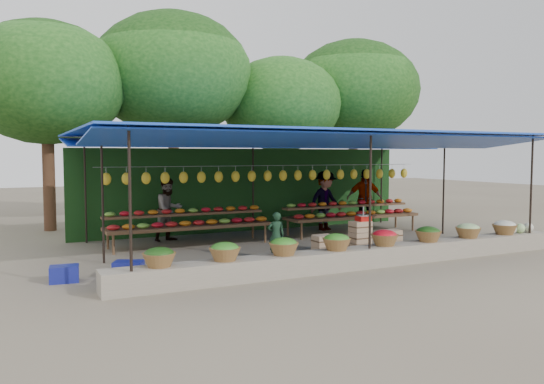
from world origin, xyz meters
name	(u,v)px	position (x,y,z in m)	size (l,w,h in m)	color
ground	(300,246)	(0.00, 0.00, 0.00)	(60.00, 60.00, 0.00)	#675B4C
stone_curb	(365,257)	(0.00, -2.75, 0.20)	(10.60, 0.55, 0.40)	gray
stall_canopy	(299,141)	(0.00, 0.07, 2.67)	(10.80, 6.60, 2.82)	black
produce_baskets	(361,240)	(-0.10, -2.75, 0.56)	(8.98, 0.58, 0.34)	brown
netting_backdrop	(250,190)	(0.00, 3.15, 1.25)	(10.60, 0.06, 2.50)	#1A4719
tree_row	(229,87)	(0.50, 6.09, 4.70)	(16.51, 5.50, 7.12)	#3B2615
fruit_table_left	(189,222)	(-2.49, 1.35, 0.61)	(4.21, 0.95, 0.93)	#4F2E1F
fruit_table_right	(352,212)	(2.51, 1.35, 0.61)	(4.21, 0.95, 0.93)	#4F2E1F
crate_counter	(359,241)	(0.72, -1.54, 0.31)	(2.36, 0.35, 0.77)	tan
weighing_scale	(363,218)	(0.83, -1.54, 0.85)	(0.32, 0.32, 0.34)	red
vendor_seated	(276,235)	(-1.26, -1.15, 0.52)	(0.38, 0.25, 1.04)	#1A3A23
customer_left	(169,209)	(-2.77, 2.24, 0.85)	(0.83, 0.65, 1.71)	slate
customer_mid	(325,201)	(2.10, 2.17, 0.91)	(1.18, 0.68, 1.82)	slate
customer_right	(364,200)	(3.24, 1.72, 0.94)	(1.10, 0.46, 1.87)	slate
blue_crate_front	(128,270)	(-4.60, -1.62, 0.16)	(0.53, 0.38, 0.32)	navy
blue_crate_back	(64,274)	(-5.71, -1.43, 0.15)	(0.50, 0.36, 0.30)	navy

